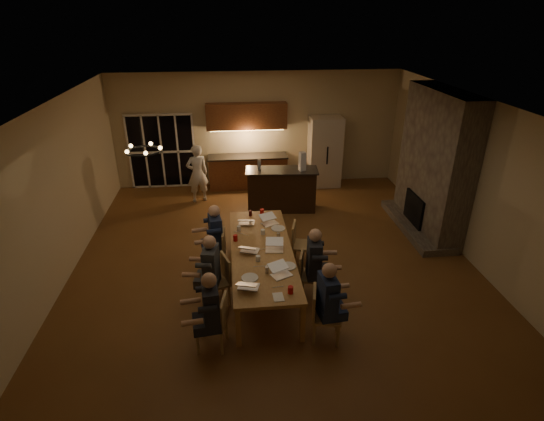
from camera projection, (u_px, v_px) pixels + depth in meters
The scene contains 45 objects.
floor at pixel (274, 264), 8.62m from camera, with size 9.00×9.00×0.00m, color brown.
back_wall at pixel (257, 130), 12.00m from camera, with size 8.00×0.04×3.20m, color tan.
left_wall at pixel (51, 200), 7.56m from camera, with size 0.04×9.00×3.20m, color tan.
right_wall at pixel (478, 183), 8.32m from camera, with size 0.04×9.00×3.20m, color tan.
ceiling at pixel (275, 104), 7.24m from camera, with size 8.00×9.00×0.04m, color white.
french_doors at pixel (162, 152), 11.93m from camera, with size 1.86×0.08×2.10m, color black.
fireplace at pixel (435, 163), 9.36m from camera, with size 0.58×2.50×3.20m, color #645D4F.
kitchenette at pixel (247, 147), 11.85m from camera, with size 2.24×0.68×2.40m, color brown, non-canonical shape.
refrigerator at pixel (325, 152), 12.10m from camera, with size 0.90×0.68×2.00m, color beige.
dining_table at pixel (262, 267), 7.82m from camera, with size 1.10×3.26×0.75m, color #AF8746.
bar_island at pixel (281, 190), 10.76m from camera, with size 1.79×0.68×1.08m, color black.
chair_left_near at pixel (211, 322), 6.34m from camera, with size 0.44×0.44×0.89m, color #A47F52, non-canonical shape.
chair_left_mid at pixel (215, 281), 7.30m from camera, with size 0.44×0.44×0.89m, color #A47F52, non-canonical shape.
chair_left_far at pixel (214, 252), 8.18m from camera, with size 0.44×0.44×0.89m, color #A47F52, non-canonical shape.
chair_right_near at pixel (327, 315), 6.49m from camera, with size 0.44×0.44×0.89m, color #A47F52, non-canonical shape.
chair_right_mid at pixel (312, 275), 7.46m from camera, with size 0.44×0.44×0.89m, color #A47F52, non-canonical shape.
chair_right_far at pixel (303, 245), 8.44m from camera, with size 0.44×0.44×0.89m, color #A47F52, non-canonical shape.
person_left_near at pixel (211, 314), 6.15m from camera, with size 0.60×0.60×1.38m, color #202329, non-canonical shape.
person_right_near at pixel (327, 303), 6.37m from camera, with size 0.60×0.60×1.38m, color #1B2745, non-canonical shape.
person_left_mid at pixel (212, 272), 7.12m from camera, with size 0.60×0.60×1.38m, color #3C4147, non-canonical shape.
person_right_mid at pixel (314, 265), 7.33m from camera, with size 0.60×0.60×1.38m, color #202329, non-canonical shape.
person_left_far at pixel (216, 238), 8.18m from camera, with size 0.60×0.60×1.38m, color #1B2745, non-canonical shape.
standing_person at pixel (197, 173), 11.13m from camera, with size 0.57×0.37×1.56m, color silver.
chandelier at pixel (143, 151), 6.40m from camera, with size 0.54×0.54×0.03m, color black.
laptop_a at pixel (248, 281), 6.59m from camera, with size 0.32×0.28×0.23m, color silver, non-canonical shape.
laptop_b at pixel (282, 270), 6.87m from camera, with size 0.32×0.28×0.23m, color silver, non-canonical shape.
laptop_c at pixel (250, 245), 7.58m from camera, with size 0.32×0.28×0.23m, color silver, non-canonical shape.
laptop_d at pixel (274, 245), 7.60m from camera, with size 0.32×0.28×0.23m, color silver, non-canonical shape.
laptop_e at pixel (246, 218), 8.56m from camera, with size 0.32×0.28×0.23m, color silver, non-canonical shape.
laptop_f at pixel (270, 219), 8.53m from camera, with size 0.32×0.28×0.23m, color silver, non-canonical shape.
mug_front at pixel (258, 259), 7.30m from camera, with size 0.08×0.08×0.10m, color silver.
mug_mid at pixel (263, 232), 8.17m from camera, with size 0.08×0.08×0.10m, color silver.
mug_back at pixel (239, 228), 8.30m from camera, with size 0.07×0.07×0.10m, color silver.
redcup_near at pixel (290, 290), 6.47m from camera, with size 0.08×0.08×0.12m, color #BD0D0C.
redcup_mid at pixel (235, 238), 7.94m from camera, with size 0.08×0.08×0.12m, color #BD0D0C.
redcup_far at pixel (262, 212), 8.96m from camera, with size 0.08×0.08×0.12m, color #BD0D0C.
can_silver at pixel (267, 270), 6.96m from camera, with size 0.06×0.06×0.12m, color #B2B2B7.
can_cola at pixel (250, 213), 8.89m from camera, with size 0.07×0.07×0.12m, color #3F0F0C.
can_right at pixel (278, 236), 8.01m from camera, with size 0.07×0.07×0.12m, color #B2B2B7.
plate_near at pixel (288, 266), 7.16m from camera, with size 0.26×0.26×0.02m, color silver.
plate_left at pixel (250, 278), 6.85m from camera, with size 0.28×0.28×0.02m, color silver.
plate_far at pixel (278, 228), 8.39m from camera, with size 0.27×0.27×0.02m, color silver.
notepad at pixel (278, 297), 6.39m from camera, with size 0.16×0.22×0.01m, color white.
bar_bottle at pixel (259, 164), 10.51m from camera, with size 0.09×0.09×0.24m, color #99999E.
bar_blender at pixel (302, 161), 10.38m from camera, with size 0.15×0.15×0.46m, color silver.
Camera 1 is at (-0.81, -7.28, 4.69)m, focal length 28.00 mm.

